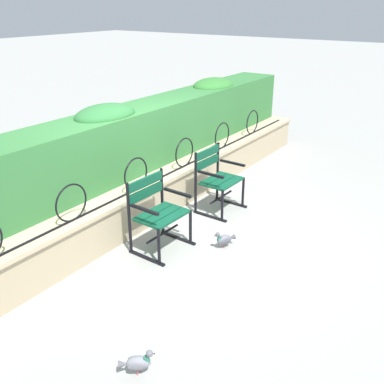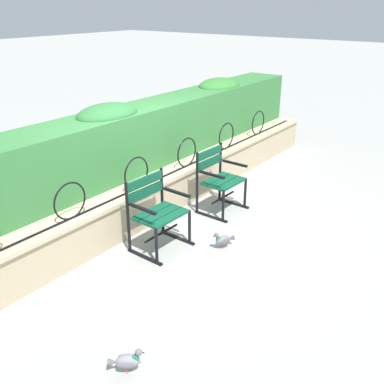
{
  "view_description": "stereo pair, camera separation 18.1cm",
  "coord_description": "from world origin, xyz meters",
  "px_view_note": "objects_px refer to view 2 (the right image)",
  "views": [
    {
      "loc": [
        -4.07,
        -2.77,
        2.69
      ],
      "look_at": [
        0.0,
        0.04,
        0.55
      ],
      "focal_mm": 41.46,
      "sensor_mm": 36.0,
      "label": 1
    },
    {
      "loc": [
        -3.97,
        -2.92,
        2.69
      ],
      "look_at": [
        0.0,
        0.04,
        0.55
      ],
      "focal_mm": 41.46,
      "sensor_mm": 36.0,
      "label": 2
    }
  ],
  "objects_px": {
    "park_chair_left": "(156,211)",
    "pigeon_far_side": "(223,239)",
    "park_chair_right": "(219,178)",
    "pigeon_near_chairs": "(127,361)"
  },
  "relations": [
    {
      "from": "park_chair_left",
      "to": "pigeon_far_side",
      "type": "distance_m",
      "value": 0.86
    },
    {
      "from": "pigeon_near_chairs",
      "to": "pigeon_far_side",
      "type": "bearing_deg",
      "value": 12.18
    },
    {
      "from": "park_chair_left",
      "to": "pigeon_far_side",
      "type": "bearing_deg",
      "value": -56.39
    },
    {
      "from": "park_chair_left",
      "to": "park_chair_right",
      "type": "height_order",
      "value": "park_chair_right"
    },
    {
      "from": "park_chair_left",
      "to": "park_chair_right",
      "type": "xyz_separation_m",
      "value": [
        1.28,
        -0.02,
        -0.0
      ]
    },
    {
      "from": "park_chair_left",
      "to": "pigeon_far_side",
      "type": "height_order",
      "value": "park_chair_left"
    },
    {
      "from": "pigeon_far_side",
      "to": "pigeon_near_chairs",
      "type": "bearing_deg",
      "value": -167.82
    },
    {
      "from": "park_chair_right",
      "to": "pigeon_near_chairs",
      "type": "relative_size",
      "value": 3.51
    },
    {
      "from": "park_chair_right",
      "to": "pigeon_far_side",
      "type": "bearing_deg",
      "value": -143.15
    },
    {
      "from": "park_chair_left",
      "to": "pigeon_far_side",
      "type": "xyz_separation_m",
      "value": [
        0.44,
        -0.65,
        -0.36
      ]
    }
  ]
}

